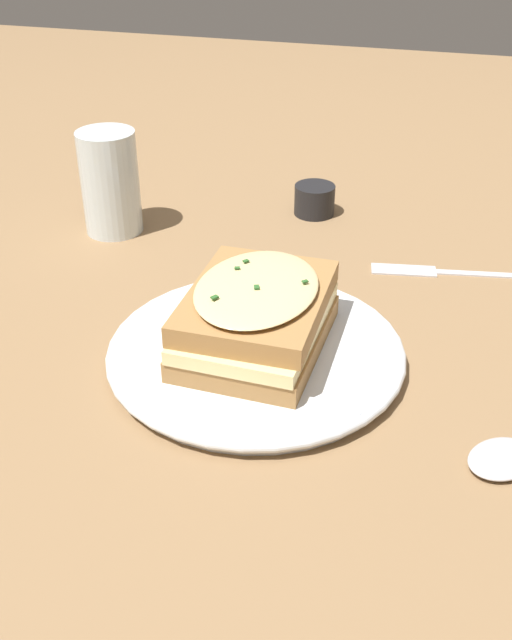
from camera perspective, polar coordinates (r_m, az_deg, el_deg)
The scene contains 7 objects.
ground_plane at distance 0.64m, azimuth 2.24°, elevation -2.91°, with size 2.40×2.40×0.00m, color olive.
dinner_plate at distance 0.63m, azimuth 0.00°, elevation -2.45°, with size 0.25×0.25×0.02m.
sandwich at distance 0.62m, azimuth 0.03°, elevation 0.33°, with size 0.11×0.15×0.06m.
water_glass at distance 0.86m, azimuth -11.05°, elevation 10.24°, with size 0.06×0.06×0.12m, color silver.
fork at distance 0.79m, azimuth 13.54°, elevation 3.65°, with size 0.17×0.04×0.00m.
spoon at distance 0.57m, azimuth 18.86°, elevation -9.65°, with size 0.12×0.13×0.01m.
condiment_pot at distance 0.90m, azimuth 4.48°, elevation 9.12°, with size 0.05×0.05×0.04m, color black.
Camera 1 is at (-0.12, 0.51, 0.37)m, focal length 42.00 mm.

